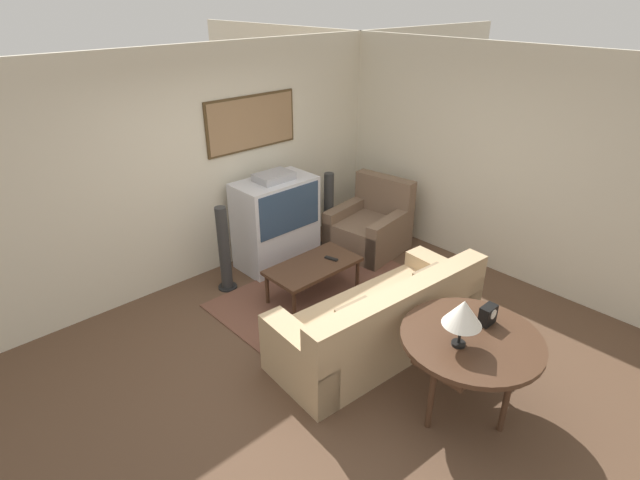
{
  "coord_description": "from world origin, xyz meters",
  "views": [
    {
      "loc": [
        -2.79,
        -2.88,
        3.2
      ],
      "look_at": [
        0.53,
        0.68,
        0.75
      ],
      "focal_mm": 28.0,
      "sensor_mm": 36.0,
      "label": 1
    }
  ],
  "objects": [
    {
      "name": "armchair",
      "position": [
        1.86,
        1.12,
        0.31
      ],
      "size": [
        1.04,
        0.98,
        0.96
      ],
      "rotation": [
        0.0,
        0.0,
        -1.43
      ],
      "color": "brown",
      "rests_on": "ground_plane"
    },
    {
      "name": "tv",
      "position": [
        0.71,
        1.69,
        0.58
      ],
      "size": [
        1.01,
        0.58,
        1.22
      ],
      "color": "silver",
      "rests_on": "ground_plane"
    },
    {
      "name": "couch",
      "position": [
        0.34,
        -0.38,
        0.31
      ],
      "size": [
        2.22,
        1.02,
        0.83
      ],
      "rotation": [
        0.0,
        0.0,
        3.07
      ],
      "color": "tan",
      "rests_on": "ground_plane"
    },
    {
      "name": "ground_plane",
      "position": [
        0.0,
        0.0,
        0.0
      ],
      "size": [
        12.0,
        12.0,
        0.0
      ],
      "primitive_type": "plane",
      "color": "brown"
    },
    {
      "name": "coffee_table",
      "position": [
        0.5,
        0.76,
        0.38
      ],
      "size": [
        1.07,
        0.56,
        0.42
      ],
      "color": "#472D1E",
      "rests_on": "ground_plane"
    },
    {
      "name": "area_rug",
      "position": [
        0.61,
        0.7,
        0.01
      ],
      "size": [
        2.39,
        1.56,
        0.01
      ],
      "color": "brown",
      "rests_on": "ground_plane"
    },
    {
      "name": "wall_back",
      "position": [
        0.01,
        2.13,
        1.36
      ],
      "size": [
        12.0,
        0.1,
        2.7
      ],
      "color": "beige",
      "rests_on": "ground_plane"
    },
    {
      "name": "speaker_tower_left",
      "position": [
        -0.13,
        1.6,
        0.49
      ],
      "size": [
        0.22,
        0.22,
        1.04
      ],
      "color": "black",
      "rests_on": "ground_plane"
    },
    {
      "name": "speaker_tower_right",
      "position": [
        1.54,
        1.6,
        0.49
      ],
      "size": [
        0.22,
        0.22,
        1.04
      ],
      "color": "black",
      "rests_on": "ground_plane"
    },
    {
      "name": "wall_right",
      "position": [
        2.63,
        0.0,
        1.35
      ],
      "size": [
        0.06,
        12.0,
        2.7
      ],
      "color": "beige",
      "rests_on": "ground_plane"
    },
    {
      "name": "console_table",
      "position": [
        0.27,
        -1.37,
        0.66
      ],
      "size": [
        1.13,
        1.13,
        0.73
      ],
      "color": "#472D1E",
      "rests_on": "ground_plane"
    },
    {
      "name": "table_lamp",
      "position": [
        0.11,
        -1.35,
        1.03
      ],
      "size": [
        0.3,
        0.3,
        0.41
      ],
      "color": "black",
      "rests_on": "console_table"
    },
    {
      "name": "mantel_clock",
      "position": [
        0.52,
        -1.35,
        0.81
      ],
      "size": [
        0.15,
        0.1,
        0.17
      ],
      "color": "black",
      "rests_on": "console_table"
    },
    {
      "name": "remote",
      "position": [
        0.73,
        0.71,
        0.43
      ],
      "size": [
        0.08,
        0.17,
        0.02
      ],
      "color": "black",
      "rests_on": "coffee_table"
    }
  ]
}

